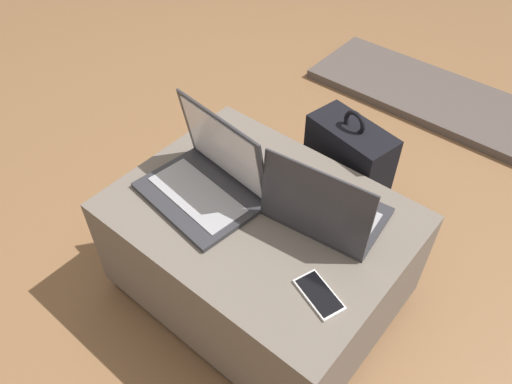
# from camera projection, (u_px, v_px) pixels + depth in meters

# --- Properties ---
(ground_plane) EXTENTS (14.00, 14.00, 0.00)m
(ground_plane) POSITION_uv_depth(u_px,v_px,m) (260.00, 290.00, 1.82)
(ground_plane) COLOR olive
(ottoman) EXTENTS (0.88, 0.67, 0.43)m
(ottoman) POSITION_uv_depth(u_px,v_px,m) (260.00, 254.00, 1.67)
(ottoman) COLOR #3D3832
(ottoman) RESTS_ON ground_plane
(laptop_near) EXTENTS (0.39, 0.30, 0.27)m
(laptop_near) POSITION_uv_depth(u_px,v_px,m) (207.00, 179.00, 1.53)
(laptop_near) COLOR #333338
(laptop_near) RESTS_ON ottoman
(laptop_far) EXTENTS (0.36, 0.27, 0.24)m
(laptop_far) POSITION_uv_depth(u_px,v_px,m) (324.00, 209.00, 1.45)
(laptop_far) COLOR #333338
(laptop_far) RESTS_ON ottoman
(cell_phone) EXTENTS (0.16, 0.12, 0.01)m
(cell_phone) POSITION_uv_depth(u_px,v_px,m) (319.00, 294.00, 1.30)
(cell_phone) COLOR white
(cell_phone) RESTS_ON ottoman
(backpack) EXTENTS (0.34, 0.25, 0.56)m
(backpack) POSITION_uv_depth(u_px,v_px,m) (346.00, 181.00, 1.88)
(backpack) COLOR black
(backpack) RESTS_ON ground_plane
(fireplace_hearth) EXTENTS (1.40, 0.50, 0.04)m
(fireplace_hearth) POSITION_uv_depth(u_px,v_px,m) (443.00, 100.00, 2.63)
(fireplace_hearth) COLOR #564C47
(fireplace_hearth) RESTS_ON ground_plane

